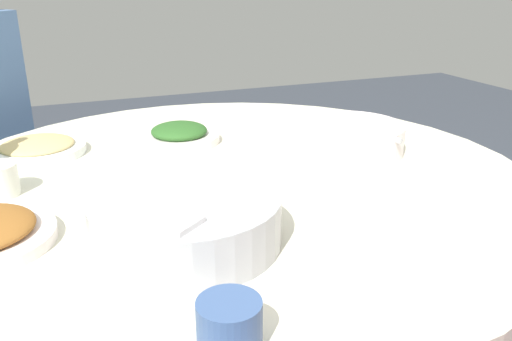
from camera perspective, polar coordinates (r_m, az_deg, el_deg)
round_dining_table at (r=1.14m, az=-2.70°, el=-4.35°), size 1.26×1.26×0.72m
rice_bowl at (r=0.81m, az=-7.53°, el=-5.27°), size 0.29×0.29×0.09m
soup_bowl at (r=1.24m, az=9.90°, el=3.38°), size 0.26×0.25×0.07m
dish_greens at (r=1.31m, az=-8.25°, el=3.84°), size 0.20×0.20×0.05m
dish_noodles at (r=1.31m, az=-22.43°, el=2.29°), size 0.21×0.21×0.04m
tea_cup_near at (r=0.60m, az=-2.88°, el=-16.39°), size 0.07×0.07×0.06m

